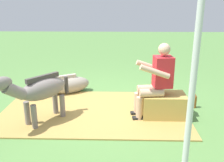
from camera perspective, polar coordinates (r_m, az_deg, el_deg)
ground_plane at (r=4.93m, az=-2.54°, el=-5.75°), size 24.00×24.00×0.00m
hay_patch at (r=4.72m, az=-4.07°, el=-6.76°), size 3.35×2.00×0.02m
hay_bale at (r=4.52m, az=11.53°, el=-5.44°), size 0.73×0.47×0.42m
person_seated at (r=4.31m, az=9.88°, el=0.56°), size 0.69×0.47×1.30m
pony_standing at (r=4.24m, az=-16.10°, el=-2.09°), size 0.98×1.13×0.94m
pony_lying at (r=5.61m, az=-10.36°, el=-0.97°), size 1.29×0.91×0.42m
soda_bottle at (r=5.08m, az=18.13°, el=-4.28°), size 0.07×0.07×0.28m
tent_pole_left at (r=2.35m, az=17.69°, el=-1.07°), size 0.06×0.06×2.49m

